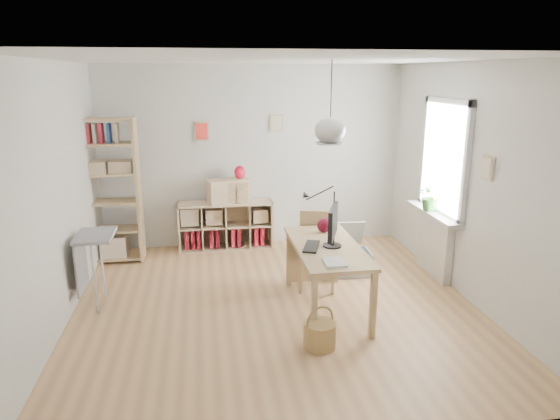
{
  "coord_description": "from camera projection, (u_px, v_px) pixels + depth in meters",
  "views": [
    {
      "loc": [
        -0.76,
        -5.15,
        2.57
      ],
      "look_at": [
        0.1,
        0.3,
        1.05
      ],
      "focal_mm": 32.0,
      "sensor_mm": 36.0,
      "label": 1
    }
  ],
  "objects": [
    {
      "name": "tall_bookshelf",
      "position": [
        109.0,
        185.0,
        6.82
      ],
      "size": [
        0.8,
        0.38,
        2.0
      ],
      "color": "tan",
      "rests_on": "ground"
    },
    {
      "name": "paper_tray",
      "position": [
        334.0,
        262.0,
        4.92
      ],
      "size": [
        0.21,
        0.26,
        0.03
      ],
      "primitive_type": "cube",
      "rotation": [
        0.0,
        0.0,
        -0.02
      ],
      "color": "silver",
      "rests_on": "desk"
    },
    {
      "name": "drawer_chest",
      "position": [
        229.0,
        191.0,
        7.35
      ],
      "size": [
        0.66,
        0.42,
        0.35
      ],
      "primitive_type": "cube",
      "rotation": [
        0.0,
        0.0,
        0.26
      ],
      "color": "tan",
      "rests_on": "cube_shelf"
    },
    {
      "name": "potted_plant",
      "position": [
        431.0,
        196.0,
        6.38
      ],
      "size": [
        0.38,
        0.34,
        0.38
      ],
      "primitive_type": "imported",
      "rotation": [
        0.0,
        0.0,
        0.14
      ],
      "color": "#356F29",
      "rests_on": "windowsill"
    },
    {
      "name": "window_unit",
      "position": [
        445.0,
        158.0,
        6.19
      ],
      "size": [
        0.07,
        1.16,
        1.46
      ],
      "color": "white",
      "rests_on": "ground"
    },
    {
      "name": "red_vase",
      "position": [
        240.0,
        172.0,
        7.3
      ],
      "size": [
        0.16,
        0.16,
        0.19
      ],
      "primitive_type": "ellipsoid",
      "color": "#AB0E21",
      "rests_on": "drawer_chest"
    },
    {
      "name": "storage_chest",
      "position": [
        347.0,
        257.0,
        6.63
      ],
      "size": [
        0.62,
        0.69,
        0.63
      ],
      "rotation": [
        0.0,
        0.0,
        -0.05
      ],
      "color": "silver",
      "rests_on": "ground"
    },
    {
      "name": "wicker_basket",
      "position": [
        320.0,
        334.0,
        4.81
      ],
      "size": [
        0.31,
        0.31,
        0.43
      ],
      "rotation": [
        0.0,
        0.0,
        0.38
      ],
      "color": "olive",
      "rests_on": "ground"
    },
    {
      "name": "task_lamp",
      "position": [
        318.0,
        203.0,
        5.94
      ],
      "size": [
        0.44,
        0.16,
        0.47
      ],
      "color": "black",
      "rests_on": "desk"
    },
    {
      "name": "radiator",
      "position": [
        435.0,
        245.0,
        6.49
      ],
      "size": [
        0.1,
        0.8,
        0.8
      ],
      "primitive_type": "cube",
      "color": "silver",
      "rests_on": "ground"
    },
    {
      "name": "chair",
      "position": [
        317.0,
        245.0,
        6.12
      ],
      "size": [
        0.55,
        0.55,
        0.93
      ],
      "rotation": [
        0.0,
        0.0,
        -0.25
      ],
      "color": "#9B9B9E",
      "rests_on": "ground"
    },
    {
      "name": "yarn_ball",
      "position": [
        324.0,
        226.0,
        5.87
      ],
      "size": [
        0.17,
        0.17,
        0.17
      ],
      "primitive_type": "sphere",
      "color": "#490917",
      "rests_on": "desk"
    },
    {
      "name": "desk",
      "position": [
        327.0,
        254.0,
        5.46
      ],
      "size": [
        0.7,
        1.5,
        0.75
      ],
      "color": "tan",
      "rests_on": "ground"
    },
    {
      "name": "keyboard",
      "position": [
        311.0,
        246.0,
        5.38
      ],
      "size": [
        0.27,
        0.42,
        0.02
      ],
      "primitive_type": "cube",
      "rotation": [
        0.0,
        0.0,
        -0.34
      ],
      "color": "black",
      "rests_on": "desk"
    },
    {
      "name": "windowsill",
      "position": [
        434.0,
        214.0,
        6.37
      ],
      "size": [
        0.22,
        1.2,
        0.06
      ],
      "primitive_type": "cube",
      "color": "silver",
      "rests_on": "radiator"
    },
    {
      "name": "cube_shelf",
      "position": [
        224.0,
        229.0,
        7.53
      ],
      "size": [
        1.4,
        0.38,
        0.72
      ],
      "color": "tan",
      "rests_on": "ground"
    },
    {
      "name": "ground",
      "position": [
        275.0,
        306.0,
        5.7
      ],
      "size": [
        4.5,
        4.5,
        0.0
      ],
      "primitive_type": "plane",
      "color": "tan",
      "rests_on": "ground"
    },
    {
      "name": "side_table",
      "position": [
        90.0,
        250.0,
        5.55
      ],
      "size": [
        0.4,
        0.55,
        0.85
      ],
      "color": "#9B9B9E",
      "rests_on": "ground"
    },
    {
      "name": "monitor",
      "position": [
        333.0,
        224.0,
        5.35
      ],
      "size": [
        0.23,
        0.49,
        0.44
      ],
      "rotation": [
        0.0,
        0.0,
        -0.38
      ],
      "color": "black",
      "rests_on": "desk"
    },
    {
      "name": "room_shell",
      "position": [
        330.0,
        130.0,
        5.11
      ],
      "size": [
        4.5,
        4.5,
        4.5
      ],
      "color": "white",
      "rests_on": "ground"
    }
  ]
}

